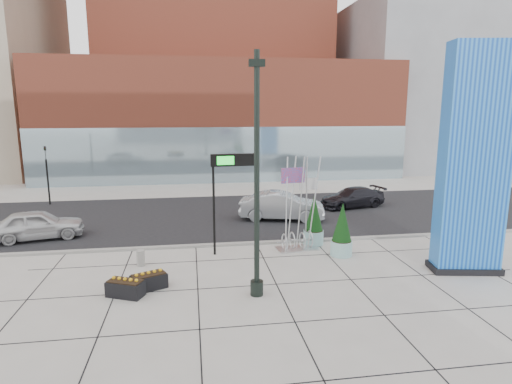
{
  "coord_description": "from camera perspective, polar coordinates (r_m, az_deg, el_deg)",
  "views": [
    {
      "loc": [
        -2.11,
        -16.14,
        6.66
      ],
      "look_at": [
        0.66,
        2.0,
        3.05
      ],
      "focal_mm": 30.0,
      "sensor_mm": 36.0,
      "label": 1
    }
  ],
  "objects": [
    {
      "name": "box_planter_south",
      "position": [
        16.42,
        -17.01,
        -12.07
      ],
      "size": [
        1.45,
        1.12,
        0.71
      ],
      "rotation": [
        0.0,
        0.0,
        -0.42
      ],
      "color": "black",
      "rests_on": "ground"
    },
    {
      "name": "box_planter_north",
      "position": [
        16.8,
        -14.09,
        -11.38
      ],
      "size": [
        1.43,
        1.12,
        0.71
      ],
      "rotation": [
        0.0,
        0.0,
        0.43
      ],
      "color": "black",
      "rests_on": "ground"
    },
    {
      "name": "curb_edge",
      "position": [
        21.3,
        -2.6,
        -6.93
      ],
      "size": [
        80.0,
        0.3,
        0.12
      ],
      "primitive_type": "cube",
      "color": "gray",
      "rests_on": "ground"
    },
    {
      "name": "tower_podium",
      "position": [
        43.27,
        -4.64,
        9.56
      ],
      "size": [
        34.0,
        10.0,
        11.0
      ],
      "primitive_type": "cube",
      "color": "#AC4932",
      "rests_on": "ground"
    },
    {
      "name": "tower_glass_front",
      "position": [
        38.7,
        -4.05,
        4.93
      ],
      "size": [
        34.0,
        0.6,
        5.0
      ],
      "primitive_type": "cube",
      "color": "#8CA5B2",
      "rests_on": "ground"
    },
    {
      "name": "car_silver_mid",
      "position": [
        25.88,
        3.46,
        -1.89
      ],
      "size": [
        5.36,
        2.93,
        1.67
      ],
      "primitive_type": "imported",
      "rotation": [
        0.0,
        0.0,
        1.33
      ],
      "color": "#A3A6AA",
      "rests_on": "ground"
    },
    {
      "name": "ground",
      "position": [
        17.59,
        -1.18,
        -11.12
      ],
      "size": [
        160.0,
        160.0,
        0.0
      ],
      "primitive_type": "plane",
      "color": "#9E9991",
      "rests_on": "ground"
    },
    {
      "name": "lamp_post",
      "position": [
        14.84,
        0.11,
        -1.19
      ],
      "size": [
        0.54,
        0.47,
        8.54
      ],
      "rotation": [
        0.0,
        0.0,
        -0.05
      ],
      "color": "black",
      "rests_on": "ground"
    },
    {
      "name": "round_planter_west",
      "position": [
        21.33,
        7.72,
        -3.86
      ],
      "size": [
        1.0,
        1.0,
        2.49
      ],
      "color": "#9BD1D0",
      "rests_on": "ground"
    },
    {
      "name": "overhead_street_sign",
      "position": [
        19.21,
        -3.37,
        3.12
      ],
      "size": [
        2.2,
        0.32,
        4.65
      ],
      "rotation": [
        0.0,
        0.0,
        0.06
      ],
      "color": "black",
      "rests_on": "ground"
    },
    {
      "name": "concrete_bollard",
      "position": [
        19.2,
        -15.12,
        -8.48
      ],
      "size": [
        0.35,
        0.35,
        0.69
      ],
      "primitive_type": "cylinder",
      "color": "gray",
      "rests_on": "ground"
    },
    {
      "name": "street_asphalt",
      "position": [
        27.06,
        -3.96,
        -3.12
      ],
      "size": [
        80.0,
        12.0,
        0.02
      ],
      "primitive_type": "cube",
      "color": "black",
      "rests_on": "ground"
    },
    {
      "name": "round_planter_mid",
      "position": [
        19.97,
        11.45,
        -5.43
      ],
      "size": [
        0.88,
        0.88,
        2.21
      ],
      "color": "#9BD1D0",
      "rests_on": "ground"
    },
    {
      "name": "car_dark_east",
      "position": [
        29.84,
        12.69,
        -0.74
      ],
      "size": [
        4.87,
        2.86,
        1.33
      ],
      "primitive_type": "imported",
      "rotation": [
        0.0,
        0.0,
        -1.34
      ],
      "color": "black",
      "rests_on": "ground"
    },
    {
      "name": "traffic_signal",
      "position": [
        32.97,
        -26.09,
        2.39
      ],
      "size": [
        0.15,
        0.18,
        4.1
      ],
      "color": "black",
      "rests_on": "ground"
    },
    {
      "name": "blue_pylon",
      "position": [
        19.09,
        27.03,
        3.22
      ],
      "size": [
        2.92,
        1.68,
        9.18
      ],
      "rotation": [
        0.0,
        0.0,
        -0.17
      ],
      "color": "#0B3BAB",
      "rests_on": "ground"
    },
    {
      "name": "building_grey_parking",
      "position": [
        55.8,
        22.14,
        12.74
      ],
      "size": [
        20.0,
        18.0,
        18.0
      ],
      "primitive_type": "cube",
      "color": "slate",
      "rests_on": "ground"
    },
    {
      "name": "public_art_sculpture",
      "position": [
        20.49,
        5.6,
        -4.44
      ],
      "size": [
        2.07,
        1.18,
        4.5
      ],
      "rotation": [
        0.0,
        0.0,
        0.1
      ],
      "color": "silver",
      "rests_on": "ground"
    },
    {
      "name": "round_planter_east",
      "position": [
        19.93,
        11.39,
        -5.1
      ],
      "size": [
        0.99,
        0.99,
        2.46
      ],
      "color": "#9BD1D0",
      "rests_on": "ground"
    },
    {
      "name": "car_white_west",
      "position": [
        24.73,
        -27.15,
        -3.92
      ],
      "size": [
        4.75,
        2.75,
        1.52
      ],
      "primitive_type": "imported",
      "rotation": [
        0.0,
        0.0,
        1.8
      ],
      "color": "silver",
      "rests_on": "ground"
    }
  ]
}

